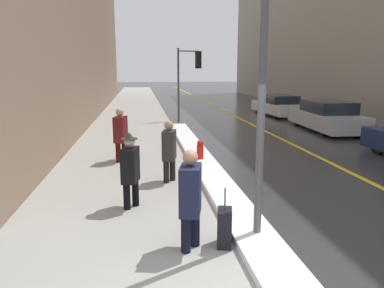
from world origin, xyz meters
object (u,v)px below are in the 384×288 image
at_px(pedestrian_in_glasses, 190,195).
at_px(parked_car_silver, 326,116).
at_px(pedestrian_nearside, 169,148).
at_px(fire_hydrant, 200,152).
at_px(traffic_light_near, 191,69).
at_px(pedestrian_in_fedora, 130,167).
at_px(parked_car_white, 278,106).
at_px(pedestrian_with_shoulder_bag, 121,132).
at_px(rolling_suitcase, 224,228).
at_px(lamp_post, 264,26).

height_order(pedestrian_in_glasses, parked_car_silver, pedestrian_in_glasses).
distance_m(pedestrian_nearside, fire_hydrant, 2.06).
bearing_deg(parked_car_silver, pedestrian_in_glasses, 146.42).
distance_m(traffic_light_near, pedestrian_nearside, 11.63).
distance_m(pedestrian_in_glasses, pedestrian_nearside, 3.56).
bearing_deg(pedestrian_nearside, pedestrian_in_glasses, 13.80).
distance_m(pedestrian_in_fedora, parked_car_white, 16.85).
height_order(traffic_light_near, fire_hydrant, traffic_light_near).
xyz_separation_m(pedestrian_nearside, pedestrian_with_shoulder_bag, (-1.26, 2.26, 0.05)).
height_order(parked_car_white, rolling_suitcase, parked_car_white).
distance_m(lamp_post, parked_car_silver, 12.62).
bearing_deg(pedestrian_in_fedora, pedestrian_with_shoulder_bag, -161.46).
bearing_deg(pedestrian_nearside, pedestrian_with_shoulder_bag, -137.62).
xyz_separation_m(traffic_light_near, pedestrian_nearside, (-2.04, -11.29, -1.92)).
distance_m(pedestrian_in_glasses, parked_car_white, 18.11).
height_order(lamp_post, traffic_light_near, lamp_post).
bearing_deg(traffic_light_near, lamp_post, -100.83).
xyz_separation_m(traffic_light_near, parked_car_silver, (5.66, -4.24, -2.14)).
height_order(lamp_post, pedestrian_with_shoulder_bag, lamp_post).
relative_size(traffic_light_near, parked_car_white, 0.82).
relative_size(parked_car_silver, rolling_suitcase, 5.20).
bearing_deg(rolling_suitcase, pedestrian_in_fedora, -128.53).
distance_m(traffic_light_near, parked_car_silver, 7.39).
xyz_separation_m(parked_car_white, fire_hydrant, (-6.58, -11.16, -0.23)).
bearing_deg(pedestrian_in_fedora, pedestrian_nearside, 164.93).
relative_size(traffic_light_near, pedestrian_in_glasses, 2.44).
bearing_deg(pedestrian_in_fedora, pedestrian_in_glasses, 39.30).
relative_size(pedestrian_in_fedora, parked_car_silver, 0.31).
height_order(lamp_post, fire_hydrant, lamp_post).
distance_m(pedestrian_with_shoulder_bag, parked_car_white, 13.85).
xyz_separation_m(pedestrian_nearside, parked_car_silver, (7.70, 7.05, -0.22)).
xyz_separation_m(pedestrian_in_glasses, parked_car_silver, (7.66, 10.61, -0.25)).
bearing_deg(pedestrian_in_fedora, parked_car_silver, 148.53).
relative_size(pedestrian_nearside, fire_hydrant, 2.17).
bearing_deg(pedestrian_nearside, rolling_suitcase, 22.48).
distance_m(pedestrian_nearside, parked_car_white, 14.96).
xyz_separation_m(traffic_light_near, fire_hydrant, (-1.00, -9.57, -2.42)).
height_order(pedestrian_with_shoulder_bag, rolling_suitcase, pedestrian_with_shoulder_bag).
relative_size(pedestrian_in_glasses, pedestrian_with_shoulder_bag, 0.97).
height_order(pedestrian_with_shoulder_bag, fire_hydrant, pedestrian_with_shoulder_bag).
distance_m(parked_car_white, rolling_suitcase, 17.85).
height_order(traffic_light_near, parked_car_silver, traffic_light_near).
bearing_deg(parked_car_silver, lamp_post, 150.13).
xyz_separation_m(pedestrian_with_shoulder_bag, fire_hydrant, (2.30, -0.54, -0.55)).
bearing_deg(rolling_suitcase, lamp_post, 116.39).
bearing_deg(parked_car_silver, rolling_suitcase, 148.29).
relative_size(parked_car_white, fire_hydrant, 6.68).
relative_size(pedestrian_in_glasses, parked_car_white, 0.34).
bearing_deg(pedestrian_with_shoulder_bag, parked_car_white, 153.25).
bearing_deg(traffic_light_near, rolling_suitcase, -102.98).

